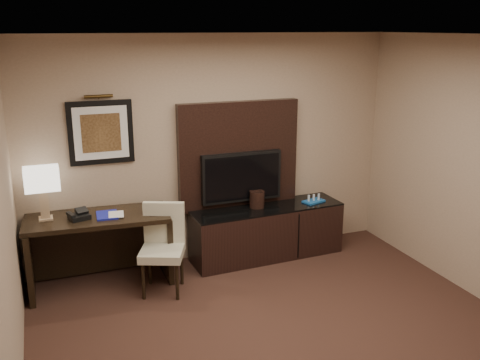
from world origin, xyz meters
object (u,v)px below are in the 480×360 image
ice_bucket (257,199)px  credenza (267,232)px  desk (100,251)px  desk_chair (162,252)px  table_lamp (43,195)px  tv (241,177)px  minibar_tray (314,198)px  desk_phone (79,215)px

ice_bucket → credenza: bearing=-17.4°
desk → desk_chair: bearing=-29.6°
desk_chair → ice_bucket: size_ratio=4.55×
desk → table_lamp: 0.85m
tv → minibar_tray: tv is taller
desk → tv: 1.85m
tv → table_lamp: bearing=-177.4°
desk_chair → credenza: bearing=40.6°
desk → desk_chair: desk_chair is taller
desk → table_lamp: (-0.52, 0.09, 0.67)m
desk_phone → minibar_tray: 2.83m
ice_bucket → desk_phone: bearing=-176.7°
credenza → tv: size_ratio=1.88×
tv → minibar_tray: size_ratio=3.73×
credenza → tv: tv is taller
tv → desk_chair: tv is taller
table_lamp → minibar_tray: 3.18m
minibar_tray → table_lamp: bearing=178.7°
desk_chair → minibar_tray: 2.10m
table_lamp → ice_bucket: (2.42, -0.00, -0.32)m
credenza → ice_bucket: ice_bucket is taller
desk → minibar_tray: size_ratio=5.64×
tv → desk_phone: 1.94m
desk_phone → minibar_tray: desk_phone is taller
ice_bucket → tv: bearing=147.6°
ice_bucket → desk: bearing=-177.4°
desk → credenza: size_ratio=0.80×
credenza → desk_phone: 2.27m
desk → table_lamp: size_ratio=2.85×
desk_phone → ice_bucket: (2.08, 0.12, -0.11)m
credenza → table_lamp: size_ratio=3.55×
desk_phone → tv: bearing=-9.8°
desk → credenza: desk is taller
desk → tv: bearing=10.7°
desk → desk_chair: (0.60, -0.41, 0.06)m
credenza → desk_chair: size_ratio=2.03×
tv → desk_phone: tv is taller
desk → minibar_tray: bearing=4.8°
desk_chair → minibar_tray: size_ratio=3.46×
credenza → tv: bearing=151.2°
tv → desk: bearing=-173.8°
credenza → desk_chair: bearing=-164.3°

